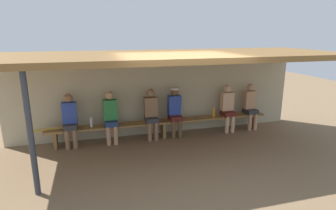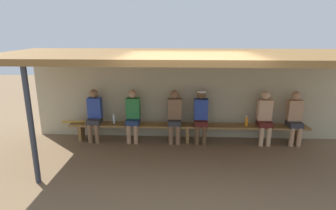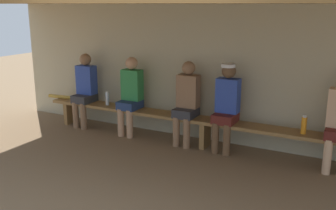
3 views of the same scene
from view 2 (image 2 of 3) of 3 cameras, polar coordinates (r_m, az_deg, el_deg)
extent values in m
plane|color=brown|center=(5.83, 4.25, -13.35)|extent=(24.00, 24.00, 0.00)
cube|color=#B7AD8C|center=(7.32, 4.03, 1.86)|extent=(8.00, 0.20, 2.20)
cube|color=brown|center=(5.85, 4.51, 10.01)|extent=(8.00, 2.80, 0.12)
cylinder|color=#2D333D|center=(5.55, -26.21, -4.07)|extent=(0.10, 0.10, 2.20)
cube|color=olive|center=(7.08, 4.01, -4.23)|extent=(6.00, 0.36, 0.05)
cube|color=olive|center=(7.60, -17.33, -5.36)|extent=(0.08, 0.29, 0.41)
cube|color=olive|center=(7.16, 3.97, -5.97)|extent=(0.08, 0.29, 0.41)
cube|color=olive|center=(7.73, 24.92, -5.78)|extent=(0.08, 0.29, 0.41)
cube|color=#333338|center=(7.57, 24.45, -3.55)|extent=(0.32, 0.40, 0.14)
cylinder|color=tan|center=(7.49, 24.01, -6.05)|extent=(0.11, 0.11, 0.48)
cylinder|color=tan|center=(7.56, 25.28, -6.01)|extent=(0.11, 0.11, 0.48)
cube|color=tan|center=(7.55, 24.51, -0.98)|extent=(0.34, 0.20, 0.52)
sphere|color=tan|center=(7.46, 24.82, 1.75)|extent=(0.21, 0.21, 0.21)
cube|color=navy|center=(7.13, -7.18, -3.37)|extent=(0.32, 0.40, 0.14)
cylinder|color=tan|center=(7.09, -8.04, -5.99)|extent=(0.11, 0.11, 0.48)
cylinder|color=tan|center=(7.06, -6.60, -6.03)|extent=(0.11, 0.11, 0.48)
cube|color=#2D8442|center=(7.10, -7.16, -0.64)|extent=(0.34, 0.20, 0.52)
sphere|color=tan|center=(7.01, -7.26, 2.27)|extent=(0.21, 0.21, 0.21)
cube|color=#591E19|center=(7.04, 6.72, -3.58)|extent=(0.32, 0.40, 0.14)
cylinder|color=brown|center=(6.99, 5.99, -6.25)|extent=(0.11, 0.11, 0.48)
cylinder|color=brown|center=(7.00, 7.47, -6.26)|extent=(0.11, 0.11, 0.48)
cube|color=#2D47A5|center=(7.02, 6.76, -0.82)|extent=(0.34, 0.20, 0.52)
sphere|color=brown|center=(6.93, 6.85, 2.12)|extent=(0.21, 0.21, 0.21)
cylinder|color=white|center=(6.87, 6.90, 2.78)|extent=(0.21, 0.21, 0.05)
cube|color=#333338|center=(7.03, 1.35, -3.52)|extent=(0.32, 0.40, 0.14)
cylinder|color=#8C6647|center=(6.98, 0.56, -6.19)|extent=(0.11, 0.11, 0.48)
cylinder|color=#8C6647|center=(6.97, 2.05, -6.21)|extent=(0.11, 0.11, 0.48)
cube|color=#8C6647|center=(7.00, 1.39, -0.76)|extent=(0.34, 0.20, 0.52)
sphere|color=#8C6647|center=(6.91, 1.41, 2.19)|extent=(0.21, 0.21, 0.21)
cube|color=#333338|center=(7.36, -14.79, -3.17)|extent=(0.32, 0.40, 0.14)
cylinder|color=#8C6647|center=(7.34, -15.68, -5.69)|extent=(0.11, 0.11, 0.48)
cylinder|color=#8C6647|center=(7.28, -14.33, -5.75)|extent=(0.11, 0.11, 0.48)
cube|color=#2D47A5|center=(7.34, -14.78, -0.53)|extent=(0.34, 0.20, 0.52)
sphere|color=#8C6647|center=(7.25, -14.98, 2.29)|extent=(0.21, 0.21, 0.21)
cube|color=#591E19|center=(7.33, 19.13, -3.59)|extent=(0.32, 0.40, 0.14)
cylinder|color=#DBAD84|center=(7.25, 18.60, -6.17)|extent=(0.11, 0.11, 0.48)
cylinder|color=#DBAD84|center=(7.31, 19.96, -6.15)|extent=(0.11, 0.11, 0.48)
cube|color=#DBAD84|center=(7.31, 19.18, -0.94)|extent=(0.34, 0.20, 0.52)
sphere|color=#DBAD84|center=(7.22, 19.44, 1.88)|extent=(0.21, 0.21, 0.21)
cylinder|color=silver|center=(7.23, -10.98, -2.92)|extent=(0.06, 0.06, 0.22)
cylinder|color=white|center=(7.19, -11.03, -1.98)|extent=(0.04, 0.04, 0.02)
cylinder|color=orange|center=(7.20, 15.78, -3.25)|extent=(0.07, 0.07, 0.23)
cylinder|color=white|center=(7.16, 15.85, -2.27)|extent=(0.05, 0.05, 0.02)
cylinder|color=#B28C33|center=(7.53, -17.97, -3.29)|extent=(0.80, 0.15, 0.07)
camera|label=1|loc=(1.66, -97.04, -1.75)|focal=29.93mm
camera|label=3|loc=(2.76, 62.71, -5.53)|focal=41.73mm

